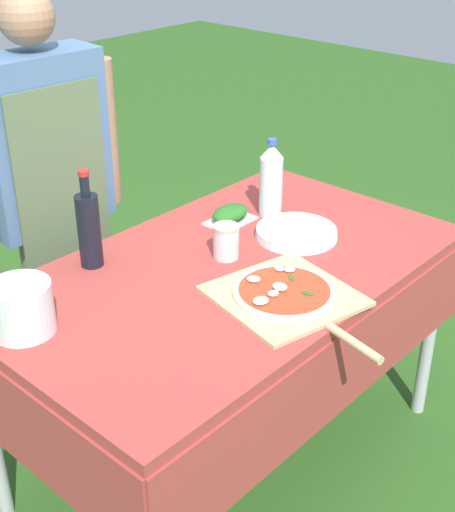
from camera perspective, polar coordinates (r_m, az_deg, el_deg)
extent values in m
plane|color=#2D5B1E|center=(2.63, 0.21, -15.73)|extent=(12.00, 12.00, 0.00)
cube|color=#A83D38|center=(2.17, 0.24, -1.22)|extent=(1.47, 0.85, 0.04)
cube|color=#A83D38|center=(2.04, 9.35, -9.09)|extent=(1.47, 0.01, 0.28)
cube|color=#A83D38|center=(2.52, -7.05, -1.10)|extent=(1.47, 0.01, 0.28)
cube|color=#A83D38|center=(1.88, -15.41, -13.64)|extent=(0.01, 0.85, 0.28)
cube|color=#A83D38|center=(2.77, 10.50, 1.51)|extent=(0.01, 0.85, 0.28)
cylinder|color=#B7B7BC|center=(2.69, 15.89, -5.71)|extent=(0.05, 0.05, 0.74)
cylinder|color=#B7B7BC|center=(3.01, 3.63, -0.65)|extent=(0.05, 0.05, 0.74)
cylinder|color=#70604C|center=(2.74, -11.58, -4.05)|extent=(0.11, 0.11, 0.77)
cylinder|color=#70604C|center=(2.68, -14.27, -5.22)|extent=(0.11, 0.11, 0.77)
cube|color=#4C7099|center=(2.42, -14.61, 8.83)|extent=(0.43, 0.20, 0.57)
cube|color=#56704C|center=(2.42, -12.83, 3.53)|extent=(0.33, 0.03, 0.83)
cylinder|color=#A37A5B|center=(2.55, -9.82, 9.69)|extent=(0.09, 0.09, 0.51)
sphere|color=#A37A5B|center=(2.33, -15.82, 17.96)|extent=(0.18, 0.18, 0.18)
cube|color=#D1B27F|center=(2.01, 4.55, -3.19)|extent=(0.43, 0.43, 0.01)
cylinder|color=#D1B27F|center=(1.84, 10.03, -6.82)|extent=(0.06, 0.19, 0.02)
cylinder|color=beige|center=(2.00, 4.56, -2.89)|extent=(0.29, 0.29, 0.01)
cylinder|color=#D14223|center=(2.00, 4.57, -2.69)|extent=(0.26, 0.26, 0.00)
ellipsoid|color=white|center=(1.96, 3.69, -2.99)|extent=(0.04, 0.03, 0.01)
ellipsoid|color=white|center=(2.08, 4.17, -1.01)|extent=(0.03, 0.03, 0.01)
ellipsoid|color=white|center=(2.02, 2.10, -1.85)|extent=(0.05, 0.05, 0.01)
ellipsoid|color=white|center=(1.99, 4.20, -2.46)|extent=(0.04, 0.05, 0.01)
ellipsoid|color=white|center=(2.08, 5.00, -1.08)|extent=(0.04, 0.04, 0.01)
ellipsoid|color=white|center=(1.92, 2.68, -3.59)|extent=(0.05, 0.05, 0.01)
ellipsoid|color=#286B23|center=(2.01, 4.32, -2.21)|extent=(0.02, 0.04, 0.00)
ellipsoid|color=#286B23|center=(1.98, 6.41, -2.99)|extent=(0.02, 0.04, 0.00)
ellipsoid|color=#286B23|center=(2.05, 5.14, -1.69)|extent=(0.03, 0.04, 0.00)
cylinder|color=black|center=(2.16, -11.00, 1.97)|extent=(0.07, 0.07, 0.23)
cylinder|color=black|center=(2.10, -11.36, 5.53)|extent=(0.03, 0.03, 0.06)
cylinder|color=#B22823|center=(2.08, -11.47, 6.53)|extent=(0.03, 0.03, 0.02)
cylinder|color=silver|center=(2.46, 3.49, 5.58)|extent=(0.08, 0.08, 0.21)
cone|color=silver|center=(2.41, 3.58, 8.39)|extent=(0.08, 0.08, 0.05)
cylinder|color=#335BB2|center=(2.40, 3.61, 9.13)|extent=(0.03, 0.03, 0.02)
cube|color=silver|center=(2.44, 0.21, 2.84)|extent=(0.17, 0.11, 0.01)
ellipsoid|color=#286B23|center=(2.43, 0.21, 3.44)|extent=(0.15, 0.10, 0.05)
cylinder|color=silver|center=(1.90, -16.15, -4.02)|extent=(0.16, 0.16, 0.14)
cylinder|color=white|center=(2.34, 5.52, 1.59)|extent=(0.27, 0.27, 0.00)
cylinder|color=white|center=(2.34, 5.52, 1.70)|extent=(0.27, 0.27, 0.00)
cylinder|color=white|center=(2.34, 5.53, 1.81)|extent=(0.27, 0.27, 0.00)
cylinder|color=white|center=(2.34, 5.53, 1.92)|extent=(0.27, 0.27, 0.00)
cylinder|color=white|center=(2.34, 5.54, 2.03)|extent=(0.26, 0.26, 0.00)
cylinder|color=white|center=(2.33, 5.54, 2.14)|extent=(0.26, 0.26, 0.00)
cylinder|color=silver|center=(2.19, -0.11, 1.05)|extent=(0.08, 0.08, 0.10)
cylinder|color=#D14223|center=(2.20, -0.11, 0.71)|extent=(0.07, 0.07, 0.07)
cylinder|color=#B7B2A3|center=(2.16, -0.11, 2.32)|extent=(0.08, 0.08, 0.01)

